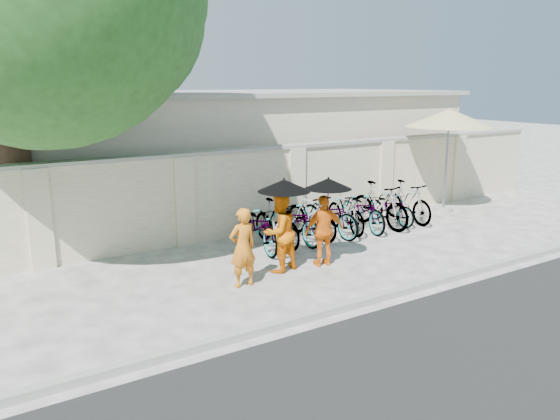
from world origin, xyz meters
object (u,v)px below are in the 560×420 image
monk_center (279,232)px  monk_left (243,247)px  patio_umbrella (449,119)px  monk_right (324,231)px

monk_center → monk_left: bearing=4.8°
monk_left → patio_umbrella: patio_umbrella is taller
monk_left → monk_right: size_ratio=1.01×
patio_umbrella → monk_center: bearing=-164.8°
monk_left → monk_center: bearing=-163.9°
monk_right → patio_umbrella: 6.37m
monk_center → monk_right: monk_center is taller
monk_left → monk_right: monk_left is taller
monk_right → patio_umbrella: patio_umbrella is taller
monk_right → monk_left: bearing=14.0°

